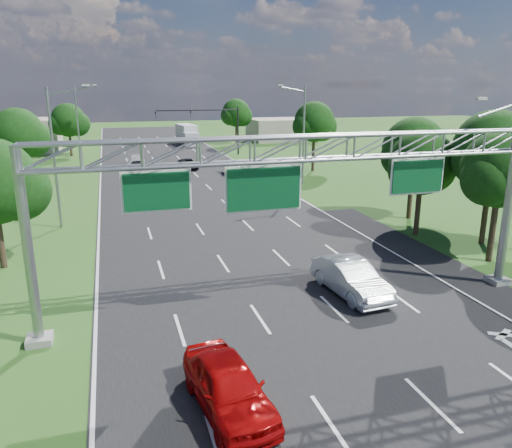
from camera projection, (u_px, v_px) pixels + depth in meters
name	position (u px, v px, depth m)	size (l,w,h in m)	color
ground	(214.00, 216.00, 39.88)	(220.00, 220.00, 0.00)	#2C5018
road	(214.00, 216.00, 39.88)	(18.00, 180.00, 0.02)	black
road_flare	(452.00, 272.00, 27.88)	(3.00, 30.00, 0.02)	black
sign_gantry	(304.00, 162.00, 21.48)	(23.50, 1.00, 9.56)	gray
traffic_signal	(215.00, 120.00, 72.86)	(12.21, 0.24, 7.00)	black
streetlight_l_near	(56.00, 151.00, 35.30)	(2.97, 0.22, 10.16)	gray
streetlight_l_far	(79.00, 119.00, 67.63)	(2.97, 0.22, 10.16)	gray
streetlight_r_mid	(302.00, 131.00, 50.69)	(2.97, 0.22, 10.16)	gray
tree_cluster_right	(469.00, 161.00, 32.49)	(9.91, 14.60, 8.68)	#2D2116
tree_verge_lb	(19.00, 135.00, 47.97)	(5.76, 4.80, 8.06)	#2D2116
tree_verge_lc	(69.00, 122.00, 72.00)	(5.76, 4.80, 7.62)	#2D2116
tree_verge_rd	(315.00, 124.00, 59.40)	(5.76, 4.80, 8.28)	#2D2116
tree_verge_re	(236.00, 114.00, 86.69)	(5.76, 4.80, 7.84)	#2D2116
building_left	(12.00, 136.00, 77.55)	(14.00, 10.00, 5.00)	gray
building_right	(282.00, 129.00, 93.91)	(12.00, 9.00, 4.00)	gray
red_coupe	(229.00, 386.00, 15.90)	(1.99, 4.94, 1.68)	#B50808
silver_sedan	(351.00, 278.00, 24.77)	(1.82, 5.22, 1.72)	silver
car_queue_a	(136.00, 162.00, 62.64)	(2.12, 5.21, 1.51)	silver
car_queue_b	(188.00, 164.00, 62.09)	(2.03, 4.39, 1.22)	black
car_queue_c	(138.00, 167.00, 58.44)	(1.84, 4.59, 1.56)	black
car_queue_d	(233.00, 168.00, 58.41)	(1.44, 4.12, 1.36)	silver
box_truck	(187.00, 135.00, 87.92)	(3.19, 9.01, 3.33)	silver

